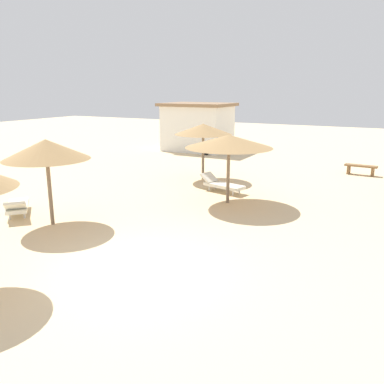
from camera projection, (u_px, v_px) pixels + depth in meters
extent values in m
plane|color=beige|center=(132.00, 270.00, 9.44)|extent=(80.00, 80.00, 0.00)
cylinder|color=#75604C|center=(50.00, 191.00, 12.37)|extent=(0.12, 0.12, 2.15)
cone|color=#9E7A4C|center=(46.00, 149.00, 12.05)|extent=(2.59, 2.59, 0.61)
cylinder|color=#75604C|center=(228.00, 174.00, 14.71)|extent=(0.12, 0.12, 2.15)
cone|color=#9E7A4C|center=(229.00, 141.00, 14.40)|extent=(3.16, 3.16, 0.46)
cylinder|color=#75604C|center=(203.00, 156.00, 18.58)|extent=(0.12, 0.12, 2.18)
cone|color=#9E7A4C|center=(203.00, 129.00, 18.27)|extent=(2.62, 2.62, 0.48)
cube|color=silver|center=(18.00, 206.00, 13.60)|extent=(1.68, 1.63, 0.12)
cube|color=silver|center=(15.00, 206.00, 12.81)|extent=(0.80, 0.81, 0.37)
cylinder|color=silver|center=(24.00, 215.00, 13.16)|extent=(0.06, 0.06, 0.22)
cylinder|color=silver|center=(10.00, 216.00, 13.02)|extent=(0.06, 0.06, 0.22)
cylinder|color=silver|center=(26.00, 205.00, 14.26)|extent=(0.06, 0.06, 0.22)
cylinder|color=silver|center=(13.00, 206.00, 14.12)|extent=(0.06, 0.06, 0.22)
cube|color=silver|center=(224.00, 186.00, 16.41)|extent=(1.80, 1.02, 0.12)
cube|color=silver|center=(209.00, 178.00, 16.87)|extent=(0.64, 0.74, 0.38)
cylinder|color=silver|center=(209.00, 188.00, 16.68)|extent=(0.06, 0.06, 0.22)
cylinder|color=silver|center=(216.00, 186.00, 17.00)|extent=(0.06, 0.06, 0.22)
cylinder|color=silver|center=(233.00, 193.00, 15.91)|extent=(0.06, 0.06, 0.22)
cylinder|color=silver|center=(239.00, 191.00, 16.22)|extent=(0.06, 0.06, 0.22)
cube|color=brown|center=(361.00, 166.00, 19.66)|extent=(1.52, 0.49, 0.08)
cube|color=brown|center=(349.00, 170.00, 19.99)|extent=(0.14, 0.37, 0.41)
cube|color=brown|center=(373.00, 172.00, 19.44)|extent=(0.14, 0.37, 0.41)
cube|color=#194C9E|center=(195.00, 141.00, 26.91)|extent=(4.06, 1.85, 0.90)
cube|color=#262D38|center=(192.00, 130.00, 26.82)|extent=(2.06, 1.63, 0.60)
cylinder|color=black|center=(219.00, 147.00, 27.08)|extent=(0.65, 0.24, 0.64)
cylinder|color=black|center=(206.00, 150.00, 25.61)|extent=(0.65, 0.24, 0.64)
cylinder|color=black|center=(184.00, 144.00, 28.40)|extent=(0.65, 0.24, 0.64)
cylinder|color=black|center=(171.00, 147.00, 26.92)|extent=(0.65, 0.24, 0.64)
cube|color=white|center=(198.00, 128.00, 27.24)|extent=(4.09, 3.11, 2.96)
cube|color=#8C6B4C|center=(198.00, 105.00, 26.85)|extent=(4.49, 3.51, 0.20)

